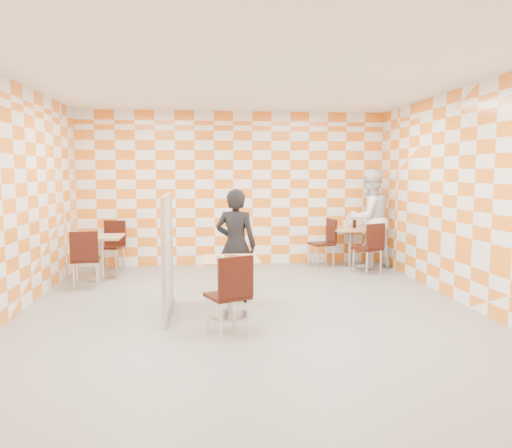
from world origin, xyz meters
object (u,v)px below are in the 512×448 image
at_px(main_table, 231,277).
at_px(empty_table, 101,250).
at_px(second_table, 350,240).
at_px(chair_second_front, 371,244).
at_px(chair_main_front, 231,289).
at_px(sport_bottle, 345,223).
at_px(chair_empty_far, 113,241).
at_px(chair_empty_near, 85,255).
at_px(man_dark, 236,245).
at_px(chair_second_side, 326,239).
at_px(soda_bottle, 354,223).
at_px(partition, 168,254).
at_px(man_white, 369,219).

xyz_separation_m(main_table, empty_table, (-2.08, 2.44, 0.00)).
relative_size(second_table, chair_second_front, 0.81).
height_order(second_table, chair_second_front, chair_second_front).
bearing_deg(empty_table, chair_main_front, -57.79).
height_order(chair_second_front, sport_bottle, sport_bottle).
distance_m(chair_main_front, chair_empty_far, 4.51).
relative_size(chair_empty_near, sport_bottle, 4.62).
xyz_separation_m(empty_table, man_dark, (2.19, -1.66, 0.29)).
bearing_deg(sport_bottle, empty_table, -169.76).
relative_size(main_table, chair_second_side, 0.81).
bearing_deg(chair_empty_near, chair_empty_far, 84.35).
bearing_deg(chair_empty_far, main_table, -58.00).
relative_size(man_dark, soda_bottle, 6.97).
xyz_separation_m(chair_empty_near, sport_bottle, (4.58, 1.53, 0.29)).
xyz_separation_m(empty_table, soda_bottle, (4.66, 0.74, 0.34)).
xyz_separation_m(second_table, chair_second_front, (0.15, -0.78, 0.04)).
distance_m(second_table, empty_table, 4.63).
relative_size(chair_main_front, man_dark, 0.58).
distance_m(chair_main_front, man_dark, 1.61).
relative_size(chair_second_front, chair_empty_near, 1.00).
distance_m(partition, man_dark, 1.08).
height_order(second_table, man_white, man_white).
distance_m(main_table, empty_table, 3.21).
relative_size(chair_second_side, sport_bottle, 4.62).
relative_size(second_table, chair_second_side, 0.81).
relative_size(second_table, sport_bottle, 3.75).
bearing_deg(sport_bottle, man_white, -35.03).
distance_m(chair_empty_far, soda_bottle, 4.62).
bearing_deg(chair_empty_near, second_table, 17.06).
height_order(chair_second_side, sport_bottle, sport_bottle).
xyz_separation_m(chair_main_front, sport_bottle, (2.44, 4.05, 0.29)).
distance_m(man_white, soda_bottle, 0.32).
height_order(chair_main_front, chair_second_front, same).
bearing_deg(chair_empty_far, chair_second_front, -10.55).
xyz_separation_m(chair_second_side, chair_empty_near, (-4.20, -1.45, 0.00)).
bearing_deg(chair_main_front, main_table, 87.29).
relative_size(main_table, man_white, 0.40).
relative_size(man_white, sport_bottle, 9.41).
height_order(chair_empty_near, man_white, man_white).
distance_m(chair_empty_near, partition, 2.06).
distance_m(main_table, second_table, 4.02).
xyz_separation_m(chair_empty_near, man_white, (4.98, 1.25, 0.40)).
bearing_deg(chair_empty_near, partition, -47.65).
bearing_deg(chair_second_side, main_table, -122.53).
distance_m(chair_second_side, partition, 4.09).
xyz_separation_m(main_table, chair_empty_near, (-2.18, 1.72, 0.04)).
bearing_deg(chair_empty_near, main_table, -38.31).
distance_m(empty_table, soda_bottle, 4.73).
bearing_deg(chair_second_side, chair_empty_near, -161.00).
height_order(man_dark, sport_bottle, man_dark).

